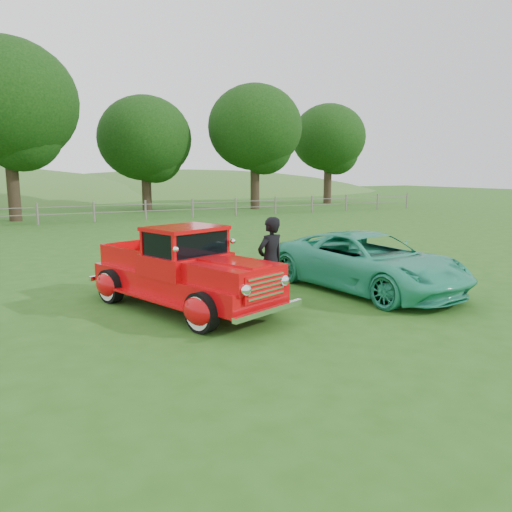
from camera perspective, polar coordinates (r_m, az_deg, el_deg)
name	(u,v)px	position (r m, az deg, el deg)	size (l,w,h in m)	color
ground	(297,326)	(9.64, 4.70, -8.00)	(140.00, 140.00, 0.00)	#265316
distant_hills	(8,233)	(67.65, -26.52, 2.33)	(116.00, 60.00, 18.00)	#366725
fence_line	(94,212)	(30.26, -18.03, 4.82)	(48.00, 0.12, 1.20)	#6E655D
tree_near_west	(6,102)	(33.01, -26.63, 15.44)	(8.00, 8.00, 10.42)	black
tree_near_east	(145,139)	(38.15, -12.60, 12.96)	(6.80, 6.80, 8.33)	black
tree_mid_east	(255,128)	(39.24, -0.12, 14.45)	(7.20, 7.20, 9.44)	black
tree_far_east	(329,138)	(46.46, 8.30, 13.22)	(6.60, 6.60, 8.86)	black
red_pickup	(184,272)	(10.74, -8.21, -1.83)	(3.39, 5.28, 1.78)	black
teal_sedan	(368,262)	(12.58, 12.73, -0.66)	(2.37, 5.13, 1.43)	#2AAA82
man	(270,261)	(10.95, 1.65, -0.57)	(0.71, 0.47, 1.95)	black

